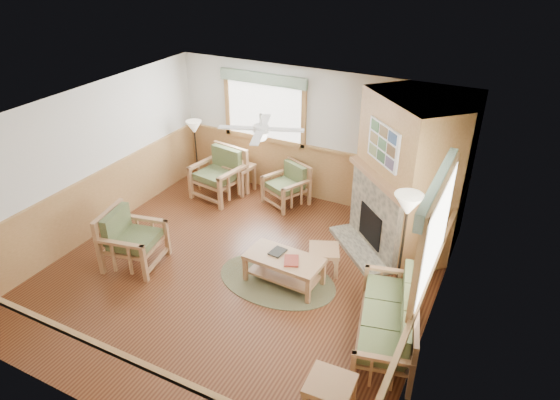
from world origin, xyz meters
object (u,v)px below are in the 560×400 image
at_px(armchair_back_right, 286,185).
at_px(footstool, 324,259).
at_px(armchair_back_left, 218,174).
at_px(floor_lamp_left, 196,153).
at_px(armchair_left, 133,239).
at_px(floor_lamp_right, 402,248).
at_px(sofa, 387,318).
at_px(end_table_chairs, 240,178).
at_px(end_table_sofa, 329,400).
at_px(coffee_table, 284,270).

height_order(armchair_back_right, footstool, armchair_back_right).
bearing_deg(armchair_back_right, armchair_back_left, -140.91).
bearing_deg(floor_lamp_left, armchair_back_left, -20.92).
height_order(armchair_left, footstool, armchair_left).
relative_size(armchair_back_left, armchair_back_right, 1.22).
bearing_deg(armchair_back_left, floor_lamp_right, -10.68).
bearing_deg(sofa, end_table_chairs, -139.12).
relative_size(armchair_back_left, armchair_left, 1.04).
bearing_deg(floor_lamp_left, sofa, -29.08).
bearing_deg(floor_lamp_right, floor_lamp_left, 159.96).
bearing_deg(floor_lamp_right, armchair_back_left, 160.11).
xyz_separation_m(armchair_back_left, end_table_chairs, (0.26, 0.41, -0.20)).
distance_m(end_table_chairs, end_table_sofa, 5.84).
bearing_deg(armchair_back_right, end_table_sofa, -33.20).
xyz_separation_m(end_table_chairs, end_table_sofa, (3.84, -4.41, -0.01)).
bearing_deg(armchair_back_right, floor_lamp_left, -153.09).
height_order(end_table_sofa, footstool, end_table_sofa).
distance_m(armchair_left, floor_lamp_left, 3.05).
xyz_separation_m(armchair_back_left, floor_lamp_left, (-0.73, 0.28, 0.23)).
xyz_separation_m(sofa, armchair_back_right, (-2.93, 2.88, -0.01)).
distance_m(coffee_table, floor_lamp_left, 3.98).
bearing_deg(armchair_back_left, footstool, -16.14).
distance_m(end_table_chairs, floor_lamp_left, 1.08).
xyz_separation_m(armchair_back_left, armchair_left, (0.07, -2.66, -0.02)).
xyz_separation_m(armchair_back_right, end_table_chairs, (-1.13, 0.06, -0.11)).
distance_m(armchair_back_right, end_table_chairs, 1.14).
bearing_deg(armchair_left, floor_lamp_left, 3.51).
relative_size(end_table_chairs, footstool, 1.25).
relative_size(sofa, coffee_table, 1.51).
distance_m(armchair_back_left, end_table_sofa, 5.73).
height_order(end_table_chairs, floor_lamp_right, floor_lamp_right).
xyz_separation_m(armchair_back_left, coffee_table, (2.52, -1.99, -0.26)).
bearing_deg(coffee_table, sofa, -13.52).
bearing_deg(armchair_back_right, armchair_left, -88.83).
bearing_deg(sofa, floor_lamp_right, 173.28).
height_order(armchair_back_right, floor_lamp_right, floor_lamp_right).
relative_size(sofa, armchair_back_left, 1.81).
bearing_deg(end_table_chairs, end_table_sofa, -48.95).
xyz_separation_m(footstool, floor_lamp_right, (1.25, -0.12, 0.68)).
bearing_deg(coffee_table, end_table_sofa, -48.68).
height_order(footstool, floor_lamp_left, floor_lamp_left).
height_order(coffee_table, end_table_sofa, end_table_sofa).
height_order(end_table_chairs, floor_lamp_left, floor_lamp_left).
xyz_separation_m(coffee_table, floor_lamp_right, (1.69, 0.47, 0.65)).
bearing_deg(armchair_left, floor_lamp_right, -86.29).
distance_m(armchair_left, end_table_chairs, 3.07).
bearing_deg(armchair_back_left, end_table_chairs, 66.55).
distance_m(armchair_back_left, floor_lamp_left, 0.81).
height_order(sofa, armchair_back_left, armchair_back_left).
bearing_deg(end_table_sofa, footstool, 113.81).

